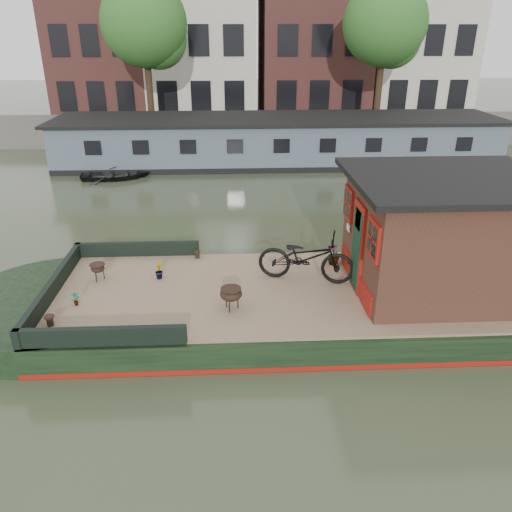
{
  "coord_description": "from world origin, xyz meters",
  "views": [
    {
      "loc": [
        -2.15,
        -9.39,
        5.67
      ],
      "look_at": [
        -1.66,
        0.5,
        1.21
      ],
      "focal_mm": 35.0,
      "sensor_mm": 36.0,
      "label": 1
    }
  ],
  "objects_px": {
    "bicycle": "(306,257)",
    "brazier_front": "(231,299)",
    "dinghy": "(115,172)",
    "cabin": "(443,233)",
    "brazier_rear": "(98,272)"
  },
  "relations": [
    {
      "from": "bicycle",
      "to": "brazier_rear",
      "type": "bearing_deg",
      "value": 102.36
    },
    {
      "from": "bicycle",
      "to": "brazier_front",
      "type": "xyz_separation_m",
      "value": [
        -1.64,
        -1.2,
        -0.32
      ]
    },
    {
      "from": "cabin",
      "to": "bicycle",
      "type": "distance_m",
      "value": 2.88
    },
    {
      "from": "brazier_front",
      "to": "brazier_rear",
      "type": "height_order",
      "value": "brazier_front"
    },
    {
      "from": "cabin",
      "to": "brazier_front",
      "type": "distance_m",
      "value": 4.58
    },
    {
      "from": "bicycle",
      "to": "brazier_front",
      "type": "bearing_deg",
      "value": 141.4
    },
    {
      "from": "brazier_rear",
      "to": "cabin",
      "type": "bearing_deg",
      "value": -4.94
    },
    {
      "from": "bicycle",
      "to": "brazier_rear",
      "type": "height_order",
      "value": "bicycle"
    },
    {
      "from": "dinghy",
      "to": "bicycle",
      "type": "bearing_deg",
      "value": -157.19
    },
    {
      "from": "brazier_front",
      "to": "cabin",
      "type": "bearing_deg",
      "value": 10.16
    },
    {
      "from": "brazier_front",
      "to": "dinghy",
      "type": "xyz_separation_m",
      "value": [
        -4.86,
        12.29,
        -0.59
      ]
    },
    {
      "from": "brazier_front",
      "to": "brazier_rear",
      "type": "bearing_deg",
      "value": 154.05
    },
    {
      "from": "dinghy",
      "to": "cabin",
      "type": "bearing_deg",
      "value": -148.69
    },
    {
      "from": "bicycle",
      "to": "brazier_rear",
      "type": "distance_m",
      "value": 4.58
    },
    {
      "from": "brazier_front",
      "to": "dinghy",
      "type": "relative_size",
      "value": 0.16
    }
  ]
}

